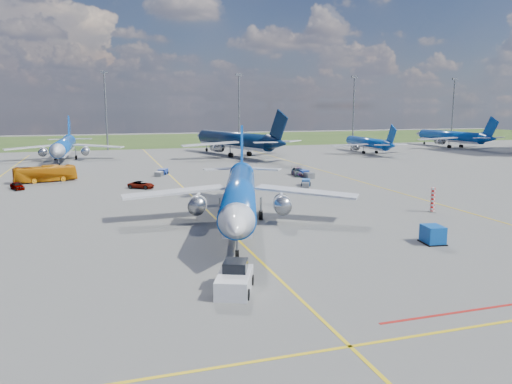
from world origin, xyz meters
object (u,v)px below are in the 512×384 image
object	(u,v)px
main_airliner	(240,224)
bg_jet_ene	(450,147)
bg_jet_n	(234,156)
bg_jet_ne	(367,153)
uld_container	(433,235)
apron_bus	(45,174)
service_car_a	(17,186)
service_car_c	(298,172)
warning_post	(433,200)
baggage_tug_e	(305,174)
pushback_tug	(235,280)
service_car_b	(141,185)
baggage_tug_c	(162,172)
baggage_tug_w	(306,183)

from	to	relation	value
main_airliner	bg_jet_ene	bearing A→B (deg)	58.09
bg_jet_n	bg_jet_ne	distance (m)	36.96
bg_jet_ene	uld_container	size ratio (longest dim) A/B	17.40
bg_jet_ene	apron_bus	bearing A→B (deg)	17.10
service_car_a	service_car_c	size ratio (longest dim) A/B	0.69
main_airliner	uld_container	bearing A→B (deg)	-23.19
warning_post	apron_bus	distance (m)	62.32
bg_jet_ne	baggage_tug_e	world-z (taller)	bg_jet_ne
pushback_tug	main_airliner	bearing A→B (deg)	95.94
warning_post	uld_container	size ratio (longest dim) A/B	1.42
warning_post	bg_jet_ne	distance (m)	77.86
warning_post	main_airliner	world-z (taller)	main_airliner
pushback_tug	bg_jet_ene	bearing A→B (deg)	68.36
bg_jet_ne	bg_jet_ene	distance (m)	35.99
bg_jet_n	service_car_b	xyz separation A→B (m)	(-27.32, -46.08, 0.57)
uld_container	baggage_tug_c	bearing A→B (deg)	116.21
pushback_tug	service_car_b	xyz separation A→B (m)	(-2.58, 46.82, -0.25)
pushback_tug	uld_container	world-z (taller)	pushback_tug
service_car_b	service_car_c	size ratio (longest dim) A/B	0.82
bg_jet_n	bg_jet_ene	size ratio (longest dim) A/B	1.21
pushback_tug	apron_bus	size ratio (longest dim) A/B	0.60
pushback_tug	baggage_tug_w	distance (m)	46.99
bg_jet_ne	apron_bus	distance (m)	84.82
baggage_tug_e	service_car_b	bearing A→B (deg)	-173.94
warning_post	bg_jet_n	distance (m)	74.87
bg_jet_n	uld_container	size ratio (longest dim) A/B	21.09
main_airliner	service_car_b	bearing A→B (deg)	123.30
service_car_b	service_car_c	distance (m)	29.63
warning_post	service_car_b	xyz separation A→B (m)	(-32.37, 28.61, -0.93)
uld_container	main_airliner	bearing A→B (deg)	147.67
bg_jet_n	bg_jet_ene	distance (m)	71.74
bg_jet_ne	main_airliner	bearing A→B (deg)	55.29
uld_container	bg_jet_n	bearing A→B (deg)	95.07
bg_jet_ene	service_car_c	distance (m)	83.52
service_car_c	baggage_tug_c	bearing A→B (deg)	171.94
bg_jet_n	uld_container	xyz separation A→B (m)	(-3.79, -86.63, 0.84)
apron_bus	service_car_b	world-z (taller)	apron_bus
service_car_c	apron_bus	bearing A→B (deg)	-176.14
bg_jet_n	baggage_tug_w	size ratio (longest dim) A/B	9.64
warning_post	service_car_c	world-z (taller)	warning_post
baggage_tug_c	bg_jet_ene	bearing A→B (deg)	45.71
pushback_tug	uld_container	distance (m)	21.87
warning_post	uld_container	world-z (taller)	warning_post
service_car_c	baggage_tug_c	size ratio (longest dim) A/B	1.05
uld_container	service_car_a	distance (m)	61.69
service_car_a	service_car_b	world-z (taller)	service_car_a
service_car_a	baggage_tug_c	world-z (taller)	service_car_a
warning_post	service_car_a	distance (m)	60.72
service_car_b	bg_jet_n	bearing A→B (deg)	1.34
bg_jet_ne	baggage_tug_w	distance (m)	61.83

